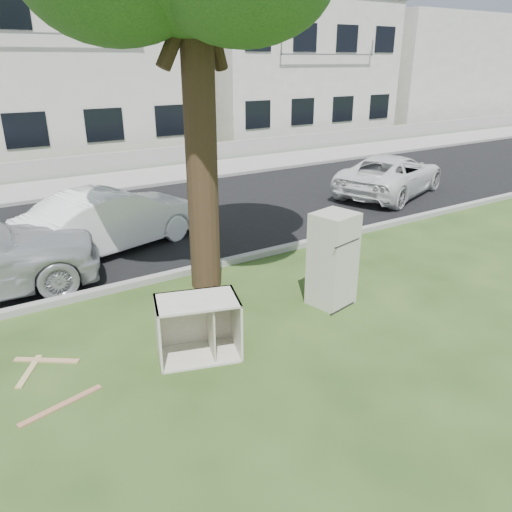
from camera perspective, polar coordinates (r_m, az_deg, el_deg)
ground at (r=8.14m, az=2.72°, el=-7.14°), size 120.00×120.00×0.00m
road at (r=13.11m, az=-12.55°, el=3.74°), size 120.00×7.00×0.01m
kerb_near at (r=10.04m, az=-5.34°, el=-1.44°), size 120.00×0.18×0.12m
kerb_far at (r=16.38m, az=-16.99°, el=6.85°), size 120.00×0.18×0.12m
sidewalk at (r=17.75m, az=-18.34°, el=7.80°), size 120.00×2.80×0.01m
low_wall at (r=19.20m, az=-19.74°, el=9.68°), size 120.00×0.15×0.70m
townhouse_center at (r=23.67m, az=-23.86°, el=19.46°), size 11.22×8.16×7.44m
townhouse_right at (r=28.36m, az=2.35°, el=20.62°), size 10.20×8.16×6.84m
filler_right at (r=38.43m, az=20.37°, el=19.31°), size 16.00×9.00×6.40m
fridge at (r=8.41m, az=8.76°, el=-0.39°), size 0.77×0.74×1.60m
cabinet at (r=7.04m, az=-6.64°, el=-8.15°), size 1.28×1.00×0.88m
plank_a at (r=6.73m, az=-21.35°, el=-15.60°), size 1.03×0.33×0.02m
plank_b at (r=7.66m, az=-22.82°, el=-10.93°), size 0.79×0.61×0.02m
plank_c at (r=7.52m, az=-24.48°, el=-11.88°), size 0.45×0.69×0.02m
car_center at (r=11.32m, az=-15.88°, el=4.12°), size 4.29×2.45×1.34m
car_right at (r=15.99m, az=15.18°, el=8.95°), size 4.82×3.42×1.22m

